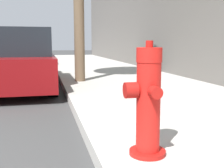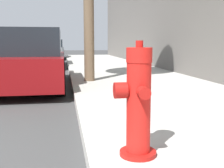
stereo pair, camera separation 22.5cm
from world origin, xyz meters
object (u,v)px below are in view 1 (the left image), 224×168
at_px(parked_car_near, 16,61).
at_px(parked_car_far, 33,50).
at_px(fire_hydrant, 148,103).
at_px(parked_car_mid, 27,53).

xyz_separation_m(parked_car_near, parked_car_far, (-0.05, 12.20, -0.03)).
relative_size(fire_hydrant, parked_car_far, 0.24).
distance_m(parked_car_mid, parked_car_far, 6.12).
bearing_deg(parked_car_mid, parked_car_near, -89.20).
bearing_deg(parked_car_near, parked_car_far, 90.22).
bearing_deg(fire_hydrant, parked_car_near, 106.55).
height_order(fire_hydrant, parked_car_near, parked_car_near).
distance_m(fire_hydrant, parked_car_far, 17.00).
height_order(parked_car_near, parked_car_mid, parked_car_near).
xyz_separation_m(fire_hydrant, parked_car_mid, (-1.49, 10.82, 0.06)).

